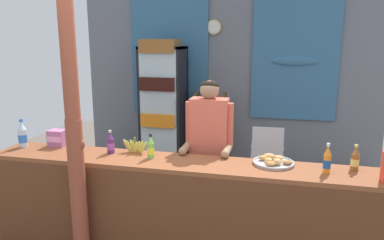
% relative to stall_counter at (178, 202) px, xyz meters
% --- Properties ---
extents(ground_plane, '(8.31, 8.31, 0.00)m').
position_rel_stall_counter_xyz_m(ground_plane, '(-0.00, 1.03, -0.57)').
color(ground_plane, '#665B51').
extents(back_wall_curtained, '(4.83, 0.22, 2.80)m').
position_rel_stall_counter_xyz_m(back_wall_curtained, '(0.00, 2.99, 0.88)').
color(back_wall_curtained, slate).
rests_on(back_wall_curtained, ground).
extents(stall_counter, '(3.70, 0.49, 0.92)m').
position_rel_stall_counter_xyz_m(stall_counter, '(0.00, 0.00, 0.00)').
color(stall_counter, brown).
rests_on(stall_counter, ground).
extents(timber_post, '(0.17, 0.14, 2.70)m').
position_rel_stall_counter_xyz_m(timber_post, '(-0.86, -0.24, 0.72)').
color(timber_post, brown).
rests_on(timber_post, ground).
extents(drink_fridge, '(0.65, 0.62, 2.02)m').
position_rel_stall_counter_xyz_m(drink_fridge, '(-0.92, 2.45, 0.53)').
color(drink_fridge, black).
rests_on(drink_fridge, ground).
extents(bottle_shelf_rack, '(0.48, 0.28, 1.21)m').
position_rel_stall_counter_xyz_m(bottle_shelf_rack, '(-0.21, 2.62, 0.06)').
color(bottle_shelf_rack, brown).
rests_on(bottle_shelf_rack, ground).
extents(plastic_lawn_chair, '(0.46, 0.46, 0.86)m').
position_rel_stall_counter_xyz_m(plastic_lawn_chair, '(0.72, 2.04, -0.07)').
color(plastic_lawn_chair, silver).
rests_on(plastic_lawn_chair, ground).
extents(shopkeeper, '(0.49, 0.42, 1.62)m').
position_rel_stall_counter_xyz_m(shopkeeper, '(0.17, 0.56, 0.45)').
color(shopkeeper, '#28282D').
rests_on(shopkeeper, ground).
extents(soda_bottle_water, '(0.09, 0.09, 0.30)m').
position_rel_stall_counter_xyz_m(soda_bottle_water, '(-1.71, 0.17, 0.48)').
color(soda_bottle_water, silver).
rests_on(soda_bottle_water, stall_counter).
extents(soda_bottle_iced_tea, '(0.07, 0.07, 0.23)m').
position_rel_stall_counter_xyz_m(soda_bottle_iced_tea, '(1.50, 0.24, 0.45)').
color(soda_bottle_iced_tea, brown).
rests_on(soda_bottle_iced_tea, stall_counter).
extents(soda_bottle_grape_soda, '(0.07, 0.07, 0.23)m').
position_rel_stall_counter_xyz_m(soda_bottle_grape_soda, '(-0.74, 0.19, 0.45)').
color(soda_bottle_grape_soda, '#56286B').
rests_on(soda_bottle_grape_soda, stall_counter).
extents(soda_bottle_orange_soda, '(0.06, 0.06, 0.26)m').
position_rel_stall_counter_xyz_m(soda_bottle_orange_soda, '(1.26, 0.10, 0.46)').
color(soda_bottle_orange_soda, orange).
rests_on(soda_bottle_orange_soda, stall_counter).
extents(soda_bottle_lime_soda, '(0.07, 0.07, 0.23)m').
position_rel_stall_counter_xyz_m(soda_bottle_lime_soda, '(-0.30, 0.14, 0.45)').
color(soda_bottle_lime_soda, '#75C64C').
rests_on(soda_bottle_lime_soda, stall_counter).
extents(snack_box_wafer, '(0.17, 0.14, 0.17)m').
position_rel_stall_counter_xyz_m(snack_box_wafer, '(-1.39, 0.29, 0.44)').
color(snack_box_wafer, '#B76699').
rests_on(snack_box_wafer, stall_counter).
extents(pastry_tray, '(0.37, 0.37, 0.07)m').
position_rel_stall_counter_xyz_m(pastry_tray, '(0.82, 0.23, 0.38)').
color(pastry_tray, '#BCBCC1').
rests_on(pastry_tray, stall_counter).
extents(banana_bunch, '(0.28, 0.06, 0.16)m').
position_rel_stall_counter_xyz_m(banana_bunch, '(-0.51, 0.26, 0.42)').
color(banana_bunch, '#CCC14C').
rests_on(banana_bunch, stall_counter).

